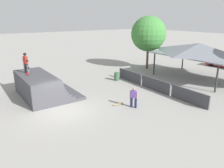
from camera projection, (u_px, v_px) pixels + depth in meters
The scene contains 10 objects.
ground_plane at pixel (63, 110), 15.40m from camera, with size 160.00×160.00×0.00m, color gray.
quarter_pipe_ramp at pixel (41, 87), 17.93m from camera, with size 5.63×4.16×1.86m.
skater_on_deck at pixel (26, 62), 17.77m from camera, with size 0.73×0.37×1.69m.
skateboard_on_deck at pixel (28, 74), 17.65m from camera, with size 0.80×0.47×0.09m.
bystander_walking at pixel (134, 96), 15.65m from camera, with size 0.59×0.39×1.54m.
skateboard_on_ground at pixel (118, 104), 16.36m from camera, with size 0.27×0.82×0.09m.
barrier_fence at pixel (155, 85), 19.44m from camera, with size 10.55×0.12×1.05m.
pavilion_shelter at pixel (199, 49), 22.46m from camera, with size 8.80×5.87×3.74m.
tree_beside_pavilion at pixel (148, 34), 26.66m from camera, with size 4.28×4.28×6.46m.
trash_bin at pixel (117, 76), 22.50m from camera, with size 0.52×0.52×0.85m, color #385B3D.
Camera 1 is at (13.62, -5.19, 6.34)m, focal length 35.00 mm.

